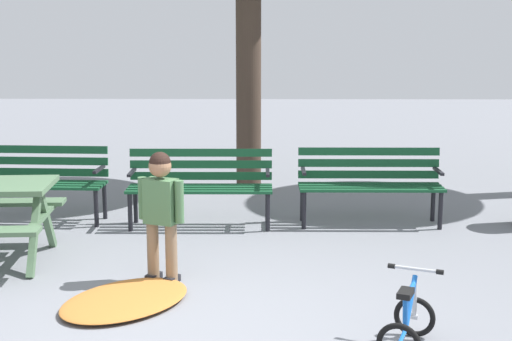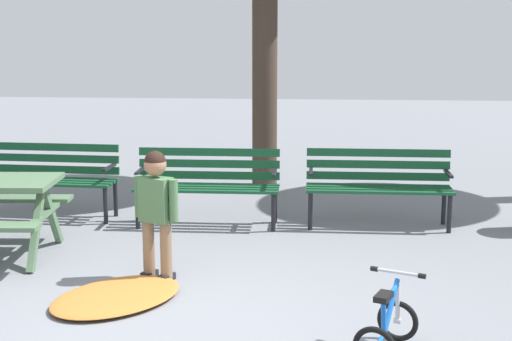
{
  "view_description": "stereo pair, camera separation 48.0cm",
  "coord_description": "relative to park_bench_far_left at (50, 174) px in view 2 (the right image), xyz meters",
  "views": [
    {
      "loc": [
        0.6,
        -5.02,
        2.19
      ],
      "look_at": [
        0.51,
        1.89,
        0.85
      ],
      "focal_mm": 51.9,
      "sensor_mm": 36.0,
      "label": 1
    },
    {
      "loc": [
        1.08,
        -4.99,
        2.19
      ],
      "look_at": [
        0.51,
        1.89,
        0.85
      ],
      "focal_mm": 51.9,
      "sensor_mm": 36.0,
      "label": 2
    }
  ],
  "objects": [
    {
      "name": "park_bench_far_left",
      "position": [
        0.0,
        0.0,
        0.0
      ],
      "size": [
        1.62,
        0.53,
        0.85
      ],
      "color": "#144728",
      "rests_on": "ground"
    },
    {
      "name": "park_bench_left",
      "position": [
        1.89,
        -0.2,
        0.0
      ],
      "size": [
        1.6,
        0.47,
        0.85
      ],
      "color": "#144728",
      "rests_on": "ground"
    },
    {
      "name": "leaf_pile",
      "position": [
        1.49,
        -2.62,
        -0.48
      ],
      "size": [
        1.35,
        1.42,
        0.07
      ],
      "primitive_type": "ellipsoid",
      "rotation": [
        0.0,
        0.0,
        0.93
      ],
      "color": "#B26B2D",
      "rests_on": "ground"
    },
    {
      "name": "ground",
      "position": [
        2.02,
        -3.24,
        -0.51
      ],
      "size": [
        36.0,
        36.0,
        0.0
      ],
      "primitive_type": "plane",
      "color": "slate"
    },
    {
      "name": "park_bench_right",
      "position": [
        3.8,
        -0.1,
        0.0
      ],
      "size": [
        1.6,
        0.46,
        0.85
      ],
      "color": "#144728",
      "rests_on": "ground"
    },
    {
      "name": "kids_bicycle",
      "position": [
        3.59,
        -3.48,
        -0.31
      ],
      "size": [
        0.53,
        0.63,
        0.54
      ],
      "color": "black",
      "rests_on": "ground"
    },
    {
      "name": "child_standing",
      "position": [
        1.72,
        -2.09,
        0.17
      ],
      "size": [
        0.41,
        0.25,
        1.15
      ],
      "color": "#7F664C",
      "rests_on": "ground"
    }
  ]
}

